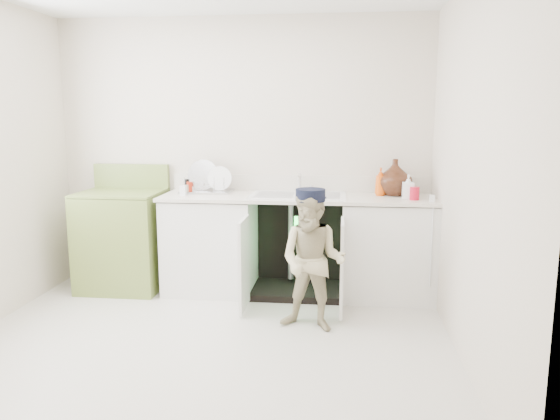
{
  "coord_description": "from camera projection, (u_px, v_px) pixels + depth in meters",
  "views": [
    {
      "loc": [
        0.94,
        -3.58,
        1.63
      ],
      "look_at": [
        0.45,
        0.7,
        0.86
      ],
      "focal_mm": 35.0,
      "sensor_mm": 36.0,
      "label": 1
    }
  ],
  "objects": [
    {
      "name": "ground",
      "position": [
        206.0,
        344.0,
        3.89
      ],
      "size": [
        3.5,
        3.5,
        0.0
      ],
      "primitive_type": "plane",
      "color": "beige",
      "rests_on": "ground"
    },
    {
      "name": "room_shell",
      "position": [
        202.0,
        170.0,
        3.67
      ],
      "size": [
        6.0,
        5.5,
        1.26
      ],
      "color": "beige",
      "rests_on": "ground"
    },
    {
      "name": "counter_run",
      "position": [
        300.0,
        242.0,
        4.93
      ],
      "size": [
        2.44,
        1.02,
        1.22
      ],
      "color": "white",
      "rests_on": "ground"
    },
    {
      "name": "avocado_stove",
      "position": [
        123.0,
        239.0,
        5.09
      ],
      "size": [
        0.73,
        0.65,
        1.14
      ],
      "color": "olive",
      "rests_on": "ground"
    },
    {
      "name": "repair_worker",
      "position": [
        313.0,
        260.0,
        4.08
      ],
      "size": [
        0.59,
        0.75,
        1.07
      ],
      "rotation": [
        0.0,
        0.0,
        -0.22
      ],
      "color": "beige",
      "rests_on": "ground"
    }
  ]
}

